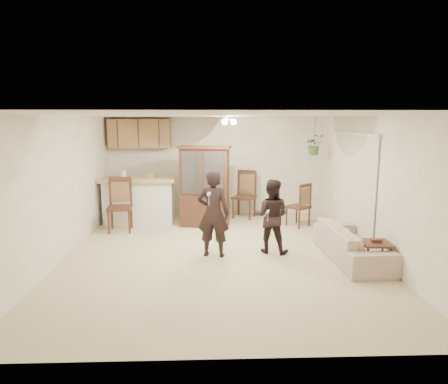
{
  "coord_description": "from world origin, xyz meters",
  "views": [
    {
      "loc": [
        -0.16,
        -6.96,
        2.4
      ],
      "look_at": [
        0.1,
        0.4,
        1.09
      ],
      "focal_mm": 32.0,
      "sensor_mm": 36.0,
      "label": 1
    }
  ],
  "objects_px": {
    "sofa": "(352,239)",
    "child": "(271,217)",
    "side_table": "(375,256)",
    "chair_hutch_left": "(244,205)",
    "chair_hutch_right": "(298,214)",
    "chair_bar": "(120,216)",
    "adult": "(213,207)",
    "china_hutch": "(205,187)"
  },
  "relations": [
    {
      "from": "sofa",
      "to": "child",
      "type": "distance_m",
      "value": 1.47
    },
    {
      "from": "child",
      "to": "side_table",
      "type": "height_order",
      "value": "child"
    },
    {
      "from": "chair_hutch_left",
      "to": "child",
      "type": "bearing_deg",
      "value": -61.67
    },
    {
      "from": "child",
      "to": "chair_hutch_right",
      "type": "bearing_deg",
      "value": -96.45
    },
    {
      "from": "child",
      "to": "side_table",
      "type": "relative_size",
      "value": 2.46
    },
    {
      "from": "chair_bar",
      "to": "chair_hutch_left",
      "type": "bearing_deg",
      "value": 17.59
    },
    {
      "from": "child",
      "to": "chair_bar",
      "type": "xyz_separation_m",
      "value": [
        -3.1,
        1.54,
        -0.34
      ]
    },
    {
      "from": "side_table",
      "to": "chair_hutch_right",
      "type": "xyz_separation_m",
      "value": [
        -0.61,
        2.91,
        0.03
      ]
    },
    {
      "from": "sofa",
      "to": "adult",
      "type": "relative_size",
      "value": 1.04
    },
    {
      "from": "adult",
      "to": "china_hutch",
      "type": "bearing_deg",
      "value": -73.67
    },
    {
      "from": "chair_bar",
      "to": "chair_hutch_left",
      "type": "height_order",
      "value": "same"
    },
    {
      "from": "adult",
      "to": "side_table",
      "type": "distance_m",
      "value": 2.81
    },
    {
      "from": "china_hutch",
      "to": "chair_hutch_right",
      "type": "distance_m",
      "value": 2.25
    },
    {
      "from": "china_hutch",
      "to": "side_table",
      "type": "relative_size",
      "value": 3.37
    },
    {
      "from": "sofa",
      "to": "china_hutch",
      "type": "bearing_deg",
      "value": 45.63
    },
    {
      "from": "side_table",
      "to": "chair_hutch_right",
      "type": "distance_m",
      "value": 2.98
    },
    {
      "from": "adult",
      "to": "china_hutch",
      "type": "distance_m",
      "value": 2.1
    },
    {
      "from": "child",
      "to": "chair_hutch_right",
      "type": "height_order",
      "value": "child"
    },
    {
      "from": "sofa",
      "to": "chair_hutch_right",
      "type": "distance_m",
      "value": 2.37
    },
    {
      "from": "china_hutch",
      "to": "side_table",
      "type": "bearing_deg",
      "value": -35.74
    },
    {
      "from": "sofa",
      "to": "side_table",
      "type": "bearing_deg",
      "value": -166.7
    },
    {
      "from": "side_table",
      "to": "chair_bar",
      "type": "xyz_separation_m",
      "value": [
        -4.63,
        2.59,
        0.08
      ]
    },
    {
      "from": "adult",
      "to": "side_table",
      "type": "xyz_separation_m",
      "value": [
        2.59,
        -0.87,
        -0.64
      ]
    },
    {
      "from": "china_hutch",
      "to": "chair_hutch_right",
      "type": "relative_size",
      "value": 1.84
    },
    {
      "from": "china_hutch",
      "to": "chair_hutch_left",
      "type": "distance_m",
      "value": 1.39
    },
    {
      "from": "adult",
      "to": "china_hutch",
      "type": "height_order",
      "value": "china_hutch"
    },
    {
      "from": "chair_bar",
      "to": "chair_hutch_right",
      "type": "height_order",
      "value": "chair_bar"
    },
    {
      "from": "sofa",
      "to": "chair_hutch_left",
      "type": "bearing_deg",
      "value": 25.13
    },
    {
      "from": "china_hutch",
      "to": "sofa",
      "type": "bearing_deg",
      "value": -31.08
    },
    {
      "from": "side_table",
      "to": "chair_hutch_right",
      "type": "bearing_deg",
      "value": 101.84
    },
    {
      "from": "adult",
      "to": "chair_hutch_left",
      "type": "bearing_deg",
      "value": -94.02
    },
    {
      "from": "chair_hutch_left",
      "to": "chair_hutch_right",
      "type": "height_order",
      "value": "chair_hutch_left"
    },
    {
      "from": "chair_hutch_right",
      "to": "side_table",
      "type": "bearing_deg",
      "value": 62.74
    },
    {
      "from": "child",
      "to": "china_hutch",
      "type": "bearing_deg",
      "value": -37.34
    },
    {
      "from": "side_table",
      "to": "chair_hutch_left",
      "type": "distance_m",
      "value": 4.16
    },
    {
      "from": "adult",
      "to": "child",
      "type": "height_order",
      "value": "adult"
    },
    {
      "from": "sofa",
      "to": "adult",
      "type": "height_order",
      "value": "adult"
    },
    {
      "from": "sofa",
      "to": "china_hutch",
      "type": "distance_m",
      "value": 3.56
    },
    {
      "from": "sofa",
      "to": "chair_hutch_left",
      "type": "height_order",
      "value": "chair_hutch_left"
    },
    {
      "from": "child",
      "to": "china_hutch",
      "type": "xyz_separation_m",
      "value": [
        -1.24,
        1.91,
        0.24
      ]
    },
    {
      "from": "child",
      "to": "chair_bar",
      "type": "distance_m",
      "value": 3.48
    },
    {
      "from": "chair_hutch_left",
      "to": "chair_hutch_right",
      "type": "bearing_deg",
      "value": -12.46
    }
  ]
}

